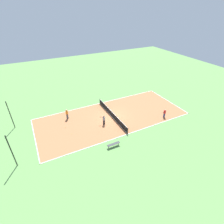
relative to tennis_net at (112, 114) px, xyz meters
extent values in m
plane|color=#60934C|center=(0.00, 0.00, -0.53)|extent=(80.00, 80.00, 0.00)
cube|color=#AD6B42|center=(0.00, 0.00, -0.52)|extent=(10.08, 23.91, 0.02)
cube|color=white|center=(-4.99, 0.00, -0.51)|extent=(0.10, 23.91, 0.00)
cube|color=white|center=(4.99, 0.00, -0.51)|extent=(0.10, 23.91, 0.00)
cube|color=white|center=(0.00, -11.91, -0.51)|extent=(10.08, 0.10, 0.00)
cube|color=white|center=(0.00, 11.91, -0.51)|extent=(10.08, 0.10, 0.00)
cube|color=white|center=(0.00, 0.00, -0.51)|extent=(10.08, 0.10, 0.00)
cylinder|color=black|center=(-4.89, 0.00, -0.01)|extent=(0.10, 0.10, 1.00)
cylinder|color=black|center=(4.89, 0.00, -0.01)|extent=(0.10, 0.10, 1.00)
cube|color=black|center=(0.00, 0.00, -0.03)|extent=(9.78, 0.03, 0.95)
cube|color=white|center=(0.00, 0.00, 0.41)|extent=(9.78, 0.04, 0.06)
cube|color=#333338|center=(-6.30, 2.99, -0.10)|extent=(0.36, 1.73, 0.04)
cylinder|color=#4C4C51|center=(-6.30, 2.27, -0.33)|extent=(0.08, 0.08, 0.41)
cylinder|color=#4C4C51|center=(-6.30, 3.70, -0.33)|extent=(0.08, 0.08, 0.41)
cube|color=#4C4C51|center=(2.74, 6.60, -0.08)|extent=(0.31, 0.32, 0.86)
cylinder|color=orange|center=(2.74, 6.60, 0.65)|extent=(0.51, 0.51, 0.60)
sphere|color=beige|center=(2.74, 6.60, 1.08)|extent=(0.26, 0.26, 0.26)
cube|color=navy|center=(-3.93, -7.48, -0.15)|extent=(0.26, 0.30, 0.72)
cylinder|color=red|center=(-3.93, -7.48, 0.46)|extent=(0.44, 0.44, 0.50)
sphere|color=beige|center=(-3.93, -7.48, 0.82)|extent=(0.21, 0.21, 0.21)
cylinder|color=#262626|center=(-4.02, -7.17, 0.58)|extent=(0.10, 0.28, 0.03)
torus|color=black|center=(-4.09, -6.90, 0.58)|extent=(0.37, 0.37, 0.02)
cube|color=black|center=(-1.31, 2.04, -0.13)|extent=(0.32, 0.31, 0.76)
cylinder|color=gray|center=(-1.31, 2.04, 0.52)|extent=(0.51, 0.51, 0.53)
sphere|color=brown|center=(-1.31, 2.04, 0.91)|extent=(0.23, 0.23, 0.23)
cylinder|color=#262626|center=(-1.06, 2.24, 0.66)|extent=(0.24, 0.20, 0.03)
torus|color=black|center=(-0.84, 2.42, 0.66)|extent=(0.43, 0.43, 0.02)
sphere|color=#CCE033|center=(-1.38, 7.20, -0.47)|extent=(0.07, 0.07, 0.07)
sphere|color=#CCE033|center=(0.52, 7.56, -0.47)|extent=(0.07, 0.07, 0.07)
cylinder|color=black|center=(-4.03, 14.25, 1.67)|extent=(0.12, 0.12, 4.41)
cylinder|color=black|center=(4.03, 14.25, 1.67)|extent=(0.12, 0.12, 4.41)
camera|label=1|loc=(-21.14, 10.78, 15.32)|focal=28.00mm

